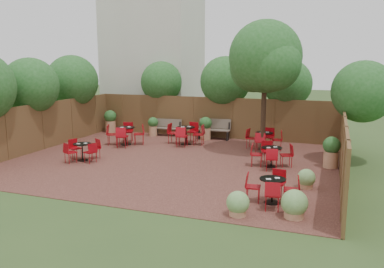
% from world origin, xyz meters
% --- Properties ---
extents(ground, '(80.00, 80.00, 0.00)m').
position_xyz_m(ground, '(0.00, 0.00, 0.00)').
color(ground, '#354F23').
rests_on(ground, ground).
extents(courtyard_paving, '(12.00, 10.00, 0.02)m').
position_xyz_m(courtyard_paving, '(0.00, 0.00, 0.01)').
color(courtyard_paving, '#361B16').
rests_on(courtyard_paving, ground).
extents(fence_back, '(12.00, 0.08, 2.00)m').
position_xyz_m(fence_back, '(0.00, 5.00, 1.00)').
color(fence_back, brown).
rests_on(fence_back, ground).
extents(fence_left, '(0.08, 10.00, 2.00)m').
position_xyz_m(fence_left, '(-6.00, 0.00, 1.00)').
color(fence_left, brown).
rests_on(fence_left, ground).
extents(fence_right, '(0.08, 10.00, 2.00)m').
position_xyz_m(fence_right, '(6.00, 0.00, 1.00)').
color(fence_right, brown).
rests_on(fence_right, ground).
extents(neighbour_building, '(5.00, 4.00, 8.00)m').
position_xyz_m(neighbour_building, '(-4.50, 8.00, 4.00)').
color(neighbour_building, beige).
rests_on(neighbour_building, ground).
extents(overhang_foliage, '(15.77, 10.80, 2.71)m').
position_xyz_m(overhang_foliage, '(-2.39, 2.39, 2.73)').
color(overhang_foliage, '#1E531B').
rests_on(overhang_foliage, ground).
extents(courtyard_tree, '(2.96, 2.89, 5.34)m').
position_xyz_m(courtyard_tree, '(2.96, 2.41, 3.77)').
color(courtyard_tree, black).
rests_on(courtyard_tree, courtyard_paving).
extents(park_bench_left, '(1.38, 0.52, 0.84)m').
position_xyz_m(park_bench_left, '(-2.19, 4.62, 0.45)').
color(park_bench_left, brown).
rests_on(park_bench_left, courtyard_paving).
extents(park_bench_right, '(1.59, 0.62, 0.96)m').
position_xyz_m(park_bench_right, '(0.25, 4.63, 0.52)').
color(park_bench_right, brown).
rests_on(park_bench_right, courtyard_paving).
extents(bistro_tables, '(8.89, 7.85, 0.93)m').
position_xyz_m(bistro_tables, '(0.41, 1.05, 0.45)').
color(bistro_tables, black).
rests_on(bistro_tables, courtyard_paving).
extents(planters, '(11.70, 4.10, 1.17)m').
position_xyz_m(planters, '(-0.65, 3.46, 0.61)').
color(planters, '#AF7C57').
rests_on(planters, courtyard_paving).
extents(low_shrubs, '(1.98, 3.34, 0.70)m').
position_xyz_m(low_shrubs, '(4.52, -3.64, 0.33)').
color(low_shrubs, '#AF7C57').
rests_on(low_shrubs, courtyard_paving).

